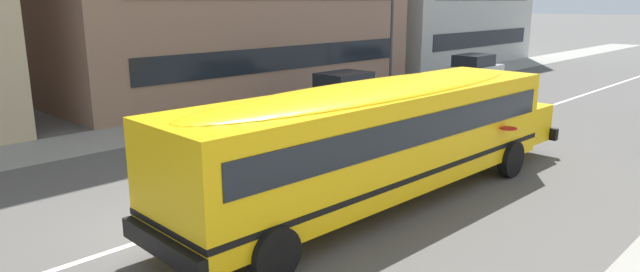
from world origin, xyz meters
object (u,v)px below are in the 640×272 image
Objects in this scene: school_bus at (385,131)px; parked_car_silver_end_of_row at (474,69)px; parked_car_black_near_corner at (346,91)px; street_lamp at (392,5)px.

school_bus is 3.20× the size of parked_car_silver_end_of_row.
parked_car_black_near_corner is 10.91m from parked_car_silver_end_of_row.
parked_car_silver_end_of_row is at bearing 24.74° from school_bus.
street_lamp is at bearing 38.06° from school_bus.
parked_car_silver_end_of_row is (10.91, 0.02, 0.00)m from parked_car_black_near_corner.
parked_car_silver_end_of_row is at bearing -19.32° from street_lamp.
school_bus is 10.89m from parked_car_black_near_corner.
street_lamp is (-5.28, 1.85, 3.47)m from parked_car_silver_end_of_row.
school_bus is 3.20× the size of parked_car_black_near_corner.
parked_car_black_near_corner is (7.56, 7.81, -0.81)m from school_bus.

